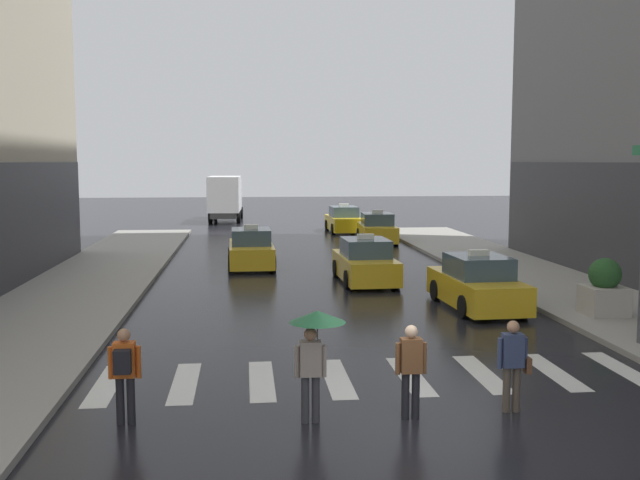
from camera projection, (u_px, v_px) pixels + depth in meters
The scene contains 13 objects.
ground_plane at pixel (405, 430), 12.19m from camera, with size 160.00×160.00×0.00m, color black.
crosswalk_markings at pixel (374, 377), 15.15m from camera, with size 11.30×2.80×0.01m.
taxi_lead at pixel (477, 285), 22.19m from camera, with size 2.07×4.60×1.80m.
taxi_second at pixel (365, 263), 26.92m from camera, with size 2.01×4.58×1.80m.
taxi_third at pixel (251, 250), 30.86m from camera, with size 1.99×4.57×1.80m.
taxi_fourth at pixel (377, 229), 40.14m from camera, with size 2.12×4.63×1.80m.
taxi_fifth at pixel (344, 221), 46.04m from camera, with size 2.03×4.58×1.80m.
box_truck at pixel (226, 197), 53.90m from camera, with size 2.48×7.61×3.35m.
pedestrian_with_umbrella at pixel (315, 335), 12.37m from camera, with size 0.96×0.96×1.94m.
pedestrian_with_backpack at pixel (124, 369), 12.32m from camera, with size 0.55×0.43×1.65m.
pedestrian_with_handbag at pixel (513, 360), 12.97m from camera, with size 0.60×0.24×1.65m.
pedestrian_plain_coat at pixel (411, 366), 12.62m from camera, with size 0.55×0.24×1.65m.
planter_near_corner at pixel (604, 289), 20.55m from camera, with size 1.10×1.10×1.60m.
Camera 1 is at (-2.61, -11.57, 4.45)m, focal length 41.16 mm.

